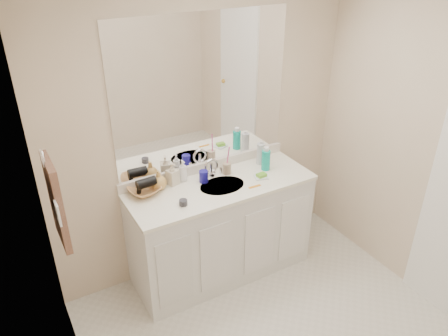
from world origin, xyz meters
TOP-DOWN VIEW (x-y plane):
  - wall_back at (0.00, 1.30)m, footprint 2.60×0.02m
  - wall_left at (-1.30, 0.00)m, footprint 0.02×2.60m
  - vanity_cabinet at (0.00, 1.02)m, footprint 1.50×0.55m
  - countertop at (0.00, 1.02)m, footprint 1.52×0.57m
  - backsplash at (0.00, 1.29)m, footprint 1.52×0.03m
  - sink_basin at (0.00, 1.00)m, footprint 0.37×0.37m
  - faucet at (0.00, 1.18)m, footprint 0.02×0.02m
  - mirror at (0.00, 1.29)m, footprint 1.48×0.01m
  - blue_mug at (-0.10, 1.13)m, footprint 0.07×0.07m
  - tan_cup at (0.13, 1.15)m, footprint 0.09×0.09m
  - toothbrush at (0.14, 1.15)m, footprint 0.02×0.04m
  - mouthwash_bottle at (0.45, 1.05)m, footprint 0.07×0.07m
  - clear_pump_bottle at (0.47, 1.16)m, footprint 0.08×0.08m
  - soap_dish at (0.34, 0.95)m, footprint 0.13×0.12m
  - green_soap at (0.34, 0.95)m, footprint 0.08×0.06m
  - orange_comb at (0.21, 0.86)m, footprint 0.11×0.03m
  - dark_jar at (-0.39, 0.90)m, footprint 0.07×0.07m
  - soap_bottle_white at (-0.23, 1.23)m, footprint 0.08×0.08m
  - soap_bottle_cream at (-0.33, 1.22)m, footprint 0.10×0.11m
  - soap_bottle_yellow at (-0.45, 1.20)m, footprint 0.13×0.13m
  - wicker_basket at (-0.58, 1.19)m, footprint 0.28×0.28m
  - hair_dryer at (-0.56, 1.19)m, footprint 0.15×0.08m
  - towel_ring at (-1.27, 0.77)m, footprint 0.01×0.11m
  - hand_towel at (-1.25, 0.77)m, footprint 0.04×0.32m
  - switch_plate at (-1.27, 0.57)m, footprint 0.01×0.08m

SIDE VIEW (x-z plane):
  - vanity_cabinet at x=0.00m, z-range 0.00..0.85m
  - countertop at x=0.00m, z-range 0.85..0.88m
  - sink_basin at x=0.00m, z-range 0.86..0.88m
  - orange_comb at x=0.21m, z-range 0.88..0.88m
  - soap_dish at x=0.34m, z-range 0.88..0.89m
  - dark_jar at x=-0.39m, z-range 0.88..0.92m
  - green_soap at x=0.34m, z-range 0.89..0.92m
  - wicker_basket at x=-0.58m, z-range 0.88..0.94m
  - backsplash at x=0.00m, z-range 0.88..0.96m
  - tan_cup at x=0.13m, z-range 0.88..0.98m
  - blue_mug at x=-0.10m, z-range 0.88..0.98m
  - faucet at x=0.00m, z-range 0.88..0.99m
  - soap_bottle_yellow at x=-0.45m, z-range 0.88..1.04m
  - mouthwash_bottle at x=0.45m, z-range 0.88..1.05m
  - soap_bottle_white at x=-0.23m, z-range 0.88..1.06m
  - hair_dryer at x=-0.56m, z-range 0.93..1.01m
  - soap_bottle_cream at x=-0.33m, z-range 0.88..1.06m
  - clear_pump_bottle at x=0.47m, z-range 0.88..1.07m
  - toothbrush at x=0.14m, z-range 0.93..1.13m
  - wall_back at x=0.00m, z-range 0.00..2.40m
  - wall_left at x=-1.30m, z-range 0.00..2.40m
  - hand_towel at x=-1.25m, z-range 0.98..1.52m
  - switch_plate at x=-1.27m, z-range 1.24..1.36m
  - towel_ring at x=-1.27m, z-range 1.49..1.61m
  - mirror at x=0.00m, z-range 0.96..2.16m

